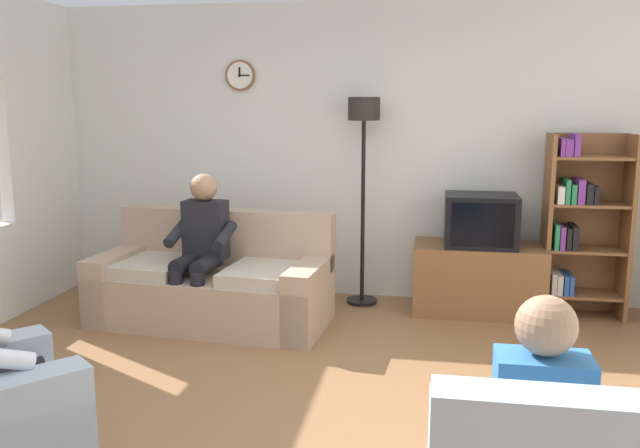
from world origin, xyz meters
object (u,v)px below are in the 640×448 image
tv_stand (478,279)px  person_on_couch (201,242)px  couch (213,285)px  tv (481,220)px  person_in_right_armchair (536,420)px  bookshelf (580,223)px  floor_lamp (364,143)px

tv_stand → person_on_couch: size_ratio=0.89×
couch → person_on_couch: bearing=-117.7°
couch → tv: 2.32m
tv_stand → person_on_couch: bearing=-161.7°
tv_stand → tv: 0.52m
tv → person_in_right_armchair: person_in_right_armchair is taller
couch → tv_stand: bearing=16.1°
couch → tv: size_ratio=3.28×
person_on_couch → couch: bearing=62.3°
tv_stand → bookshelf: bearing=5.0°
person_on_couch → tv: bearing=17.7°
couch → tv: (2.18, 0.61, 0.51)m
tv → person_on_couch: bearing=-162.3°
couch → floor_lamp: (1.16, 0.73, 1.14)m
tv → tv_stand: bearing=90.0°
floor_lamp → couch: bearing=-147.9°
couch → person_in_right_armchair: person_in_right_armchair is taller
bookshelf → floor_lamp: bearing=179.2°
tv → floor_lamp: size_ratio=0.32×
bookshelf → person_in_right_armchair: bookshelf is taller
tv → couch: bearing=-164.5°
tv_stand → floor_lamp: floor_lamp is taller
bookshelf → person_on_couch: bookshelf is taller
tv → person_on_couch: person_on_couch is taller
tv → bookshelf: (0.82, 0.10, -0.01)m
tv_stand → person_in_right_armchair: person_in_right_armchair is taller
tv_stand → tv: tv is taller
couch → tv_stand: couch is taller
tv_stand → tv: (0.00, -0.02, 0.52)m
bookshelf → person_in_right_armchair: (-0.83, -3.29, -0.20)m
tv → floor_lamp: (-1.02, 0.12, 0.63)m
person_on_couch → person_in_right_armchair: person_on_couch is taller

